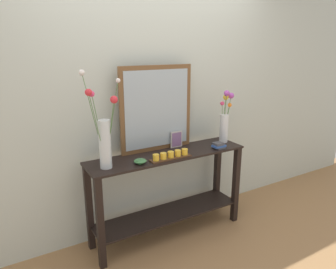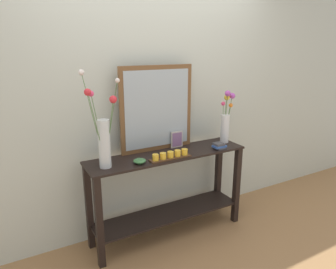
{
  "view_description": "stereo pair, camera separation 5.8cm",
  "coord_description": "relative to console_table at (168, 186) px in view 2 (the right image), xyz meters",
  "views": [
    {
      "loc": [
        -1.38,
        -2.34,
        1.81
      ],
      "look_at": [
        0.0,
        0.0,
        1.03
      ],
      "focal_mm": 33.13,
      "sensor_mm": 36.0,
      "label": 1
    },
    {
      "loc": [
        -1.33,
        -2.37,
        1.81
      ],
      "look_at": [
        0.0,
        0.0,
        1.03
      ],
      "focal_mm": 33.13,
      "sensor_mm": 36.0,
      "label": 2
    }
  ],
  "objects": [
    {
      "name": "decorative_bowl",
      "position": [
        -0.33,
        -0.1,
        0.35
      ],
      "size": [
        0.11,
        0.11,
        0.04
      ],
      "color": "#38703D",
      "rests_on": "console_table"
    },
    {
      "name": "tall_vase_left",
      "position": [
        -0.62,
        -0.04,
        0.59
      ],
      "size": [
        0.29,
        0.21,
        0.79
      ],
      "color": "silver",
      "rests_on": "console_table"
    },
    {
      "name": "book_stack",
      "position": [
        0.5,
        -0.12,
        0.36
      ],
      "size": [
        0.13,
        0.1,
        0.06
      ],
      "color": "#424247",
      "rests_on": "console_table"
    },
    {
      "name": "vase_right",
      "position": [
        0.69,
        0.03,
        0.55
      ],
      "size": [
        0.15,
        0.09,
        0.54
      ],
      "color": "silver",
      "rests_on": "console_table"
    },
    {
      "name": "candle_tray",
      "position": [
        -0.05,
        -0.13,
        0.36
      ],
      "size": [
        0.39,
        0.09,
        0.07
      ],
      "color": "#472D1C",
      "rests_on": "console_table"
    },
    {
      "name": "mirror_leaning",
      "position": [
        -0.03,
        0.16,
        0.73
      ],
      "size": [
        0.74,
        0.03,
        0.8
      ],
      "color": "brown",
      "rests_on": "console_table"
    },
    {
      "name": "wall_back",
      "position": [
        0.0,
        0.31,
        0.84
      ],
      "size": [
        6.4,
        0.08,
        2.7
      ],
      "primitive_type": "cube",
      "color": "beige",
      "rests_on": "ground"
    },
    {
      "name": "picture_frame_small",
      "position": [
        0.17,
        0.12,
        0.41
      ],
      "size": [
        0.13,
        0.01,
        0.16
      ],
      "color": "#B7B2AD",
      "rests_on": "console_table"
    },
    {
      "name": "console_table",
      "position": [
        0.0,
        0.0,
        0.0
      ],
      "size": [
        1.53,
        0.38,
        0.84
      ],
      "color": "black",
      "rests_on": "ground"
    },
    {
      "name": "ground_plane",
      "position": [
        0.0,
        0.0,
        -0.52
      ],
      "size": [
        7.0,
        6.0,
        0.02
      ],
      "primitive_type": "cube",
      "color": "#997047"
    }
  ]
}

